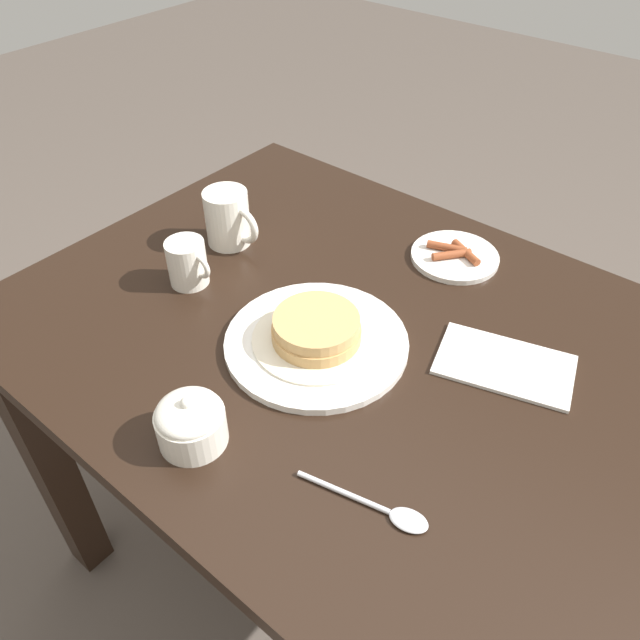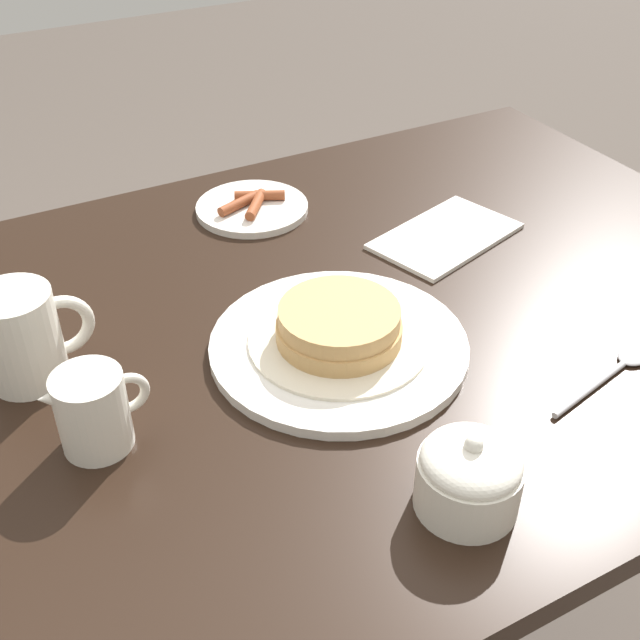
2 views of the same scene
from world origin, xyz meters
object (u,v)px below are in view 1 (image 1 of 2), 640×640
(pancake_plate, at_px, (316,337))
(creamer_pitcher, at_px, (187,262))
(side_plate_bacon, at_px, (454,256))
(napkin, at_px, (505,365))
(coffee_mug, at_px, (229,218))
(sugar_bowl, at_px, (191,422))
(spoon, at_px, (387,511))

(pancake_plate, xyz_separation_m, creamer_pitcher, (-0.27, -0.02, 0.02))
(pancake_plate, bearing_deg, side_plate_bacon, 82.02)
(pancake_plate, relative_size, napkin, 1.27)
(coffee_mug, xyz_separation_m, sugar_bowl, (0.29, -0.35, -0.02))
(pancake_plate, xyz_separation_m, napkin, (0.24, 0.14, -0.01))
(spoon, bearing_deg, napkin, 90.86)
(pancake_plate, height_order, spoon, pancake_plate)
(sugar_bowl, height_order, spoon, sugar_bowl)
(sugar_bowl, xyz_separation_m, napkin, (0.25, 0.38, -0.03))
(sugar_bowl, relative_size, napkin, 0.41)
(creamer_pitcher, bearing_deg, sugar_bowl, -40.73)
(side_plate_bacon, height_order, creamer_pitcher, creamer_pitcher)
(side_plate_bacon, relative_size, spoon, 0.93)
(spoon, bearing_deg, sugar_bowl, -164.36)
(pancake_plate, bearing_deg, spoon, -34.18)
(creamer_pitcher, bearing_deg, spoon, -16.38)
(napkin, bearing_deg, coffee_mug, -177.01)
(creamer_pitcher, xyz_separation_m, napkin, (0.51, 0.16, -0.04))
(side_plate_bacon, height_order, sugar_bowl, sugar_bowl)
(sugar_bowl, relative_size, spoon, 0.54)
(coffee_mug, distance_m, napkin, 0.55)
(coffee_mug, relative_size, creamer_pitcher, 1.13)
(pancake_plate, distance_m, side_plate_bacon, 0.33)
(side_plate_bacon, height_order, napkin, side_plate_bacon)
(sugar_bowl, distance_m, spoon, 0.27)
(napkin, bearing_deg, side_plate_bacon, 136.03)
(side_plate_bacon, bearing_deg, coffee_mug, -147.91)
(coffee_mug, bearing_deg, pancake_plate, -20.62)
(sugar_bowl, height_order, napkin, sugar_bowl)
(pancake_plate, distance_m, coffee_mug, 0.32)
(creamer_pitcher, distance_m, spoon, 0.54)
(side_plate_bacon, distance_m, napkin, 0.27)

